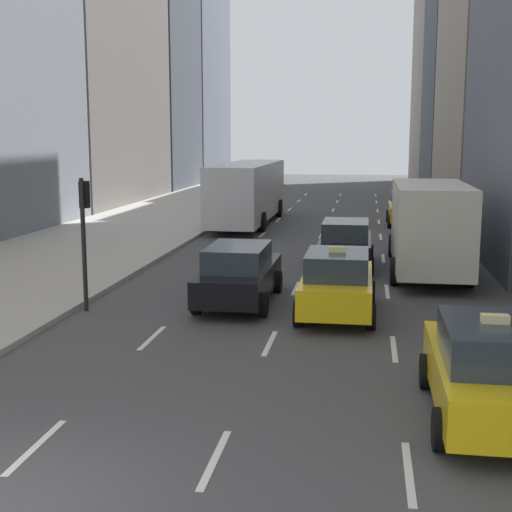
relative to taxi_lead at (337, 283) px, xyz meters
The scene contains 10 objects.
sidewalk_left 19.56m from the taxi_lead, 124.26° to the left, with size 8.00×66.00×0.15m, color #ADAAA3.
lane_markings 12.26m from the taxi_lead, 96.57° to the left, with size 5.72×56.00×0.01m.
taxi_lead is the anchor object (origin of this frame).
taxi_second 7.28m from the taxi_lead, 67.38° to the right, with size 2.02×4.40×1.87m.
taxi_third 19.98m from the taxi_lead, 81.94° to the left, with size 2.02×4.40×1.87m.
sedan_black_near 6.85m from the taxi_lead, 90.00° to the left, with size 2.02×4.50×1.74m.
sedan_silver_behind 2.96m from the taxi_lead, 160.87° to the left, with size 2.02×4.90×1.69m.
city_bus 20.08m from the taxi_lead, 106.25° to the left, with size 2.80×11.61×3.25m.
box_truck 6.97m from the taxi_lead, 66.12° to the left, with size 2.58×8.40×3.15m.
traffic_light_pole 6.94m from the taxi_lead, behind, with size 0.24×0.42×3.60m.
Camera 1 is at (4.72, -7.63, 4.71)m, focal length 50.00 mm.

